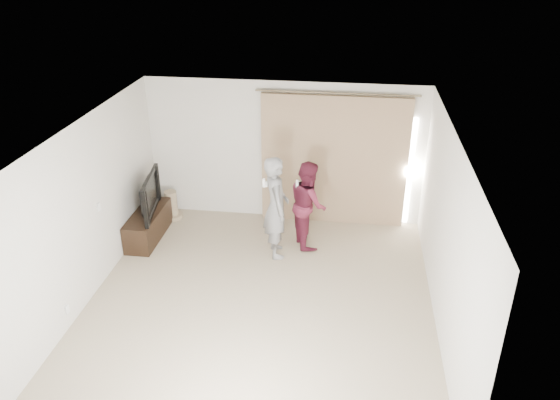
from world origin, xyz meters
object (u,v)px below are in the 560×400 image
(tv, at_px, (145,195))
(person_woman, at_px, (308,204))
(tv_console, at_px, (148,225))
(person_man, at_px, (276,207))

(tv, xyz_separation_m, person_woman, (2.80, 0.20, -0.08))
(tv_console, distance_m, person_woman, 2.85)
(tv, distance_m, person_man, 2.32)
(tv_console, xyz_separation_m, tv, (0.00, 0.00, 0.59))
(tv, bearing_deg, person_man, -104.34)
(tv, height_order, person_man, person_man)
(tv, distance_m, person_woman, 2.80)
(tv, bearing_deg, tv_console, -0.00)
(person_man, distance_m, person_woman, 0.65)
(person_woman, bearing_deg, person_man, -139.34)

